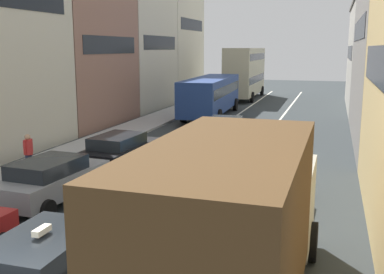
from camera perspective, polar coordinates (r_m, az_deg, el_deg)
The scene contains 15 objects.
sidewalk_left at distance 28.19m, azimuth -8.25°, elevation 0.68°, with size 2.60×64.00×0.14m, color #A7A7A7.
lane_stripe_left at distance 26.47m, azimuth 1.59°, elevation -0.03°, with size 0.16×60.00×0.01m, color silver.
lane_stripe_right at distance 25.78m, azimuth 8.89°, elevation -0.45°, with size 0.16×60.00×0.01m, color silver.
building_row_left at distance 32.86m, azimuth -14.86°, elevation 11.94°, with size 7.20×43.90×13.63m.
removalist_box_truck at distance 8.54m, azimuth 5.55°, elevation -10.28°, with size 2.78×7.73×3.58m.
taxi_centre_lane_front at distance 9.92m, azimuth -17.38°, elevation -15.00°, with size 2.08×4.31×1.66m.
sedan_centre_lane_second at distance 14.06m, azimuth -6.51°, elevation -6.75°, with size 2.20×4.37×1.49m.
wagon_left_lane_second at distance 15.95m, azimuth -17.07°, elevation -5.02°, with size 2.30×4.41×1.49m.
hatchback_centre_lane_third at distance 18.88m, azimuth 0.92°, elevation -2.07°, with size 2.16×4.35×1.49m.
sedan_left_lane_third at distance 19.67m, azimuth -8.98°, elevation -1.67°, with size 2.25×4.39×1.49m.
coupe_centre_lane_fourth at distance 24.09m, azimuth 4.10°, elevation 0.77°, with size 2.28×4.41×1.49m.
sedan_right_lane_behind_truck at distance 15.33m, azimuth 8.90°, elevation -5.30°, with size 2.16×4.35×1.49m.
bus_mid_queue_primary at distance 34.33m, azimuth 2.36°, elevation 5.47°, with size 3.16×10.60×2.90m.
bus_far_queue_secondary at distance 46.98m, azimuth 6.62°, elevation 8.20°, with size 2.92×10.54×5.06m.
pedestrian_near_kerb at distance 19.74m, azimuth -19.66°, elevation -1.70°, with size 0.34×0.54×1.66m.
Camera 1 is at (5.25, -5.03, 5.06)m, focal length 42.93 mm.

